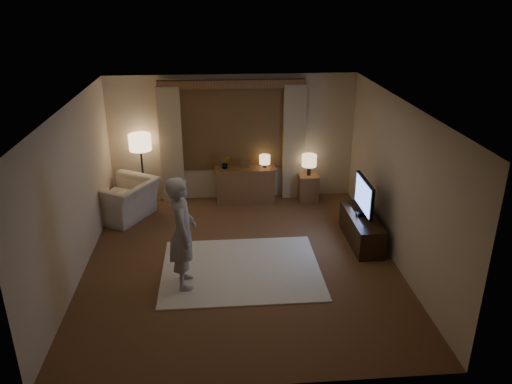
{
  "coord_description": "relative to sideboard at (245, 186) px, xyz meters",
  "views": [
    {
      "loc": [
        -0.34,
        -7.11,
        4.19
      ],
      "look_at": [
        0.3,
        0.6,
        0.99
      ],
      "focal_mm": 35.0,
      "sensor_mm": 36.0,
      "label": 1
    }
  ],
  "objects": [
    {
      "name": "person",
      "position": [
        -1.11,
        -3.1,
        0.53
      ],
      "size": [
        0.46,
        0.66,
        1.72
      ],
      "primitive_type": "imported",
      "rotation": [
        0.0,
        0.0,
        1.65
      ],
      "color": "#ACA69F",
      "rests_on": "rug"
    },
    {
      "name": "table_lamp_side",
      "position": [
        1.31,
        -0.05,
        0.52
      ],
      "size": [
        0.3,
        0.3,
        0.44
      ],
      "color": "black",
      "rests_on": "side_table"
    },
    {
      "name": "side_table",
      "position": [
        1.31,
        -0.05,
        -0.07
      ],
      "size": [
        0.4,
        0.4,
        0.56
      ],
      "primitive_type": "cube",
      "color": "brown",
      "rests_on": "floor"
    },
    {
      "name": "rug",
      "position": [
        -0.24,
        -2.74,
        -0.34
      ],
      "size": [
        2.5,
        2.0,
        0.02
      ],
      "primitive_type": "cube",
      "color": "#F6E8CF",
      "rests_on": "floor"
    },
    {
      "name": "floor_lamp",
      "position": [
        -2.08,
        0.0,
        0.91
      ],
      "size": [
        0.44,
        0.44,
        1.5
      ],
      "color": "black",
      "rests_on": "floor"
    },
    {
      "name": "picture_frame",
      "position": [
        0.0,
        0.0,
        0.45
      ],
      "size": [
        0.16,
        0.02,
        0.2
      ],
      "primitive_type": "cube",
      "color": "brown",
      "rests_on": "sideboard"
    },
    {
      "name": "sideboard",
      "position": [
        0.0,
        0.0,
        0.0
      ],
      "size": [
        1.2,
        0.4,
        0.7
      ],
      "primitive_type": "cube",
      "color": "brown",
      "rests_on": "floor"
    },
    {
      "name": "tv_stand",
      "position": [
        1.91,
        -1.96,
        -0.1
      ],
      "size": [
        0.45,
        1.4,
        0.5
      ],
      "primitive_type": "cube",
      "color": "black",
      "rests_on": "floor"
    },
    {
      "name": "tv",
      "position": [
        1.91,
        -1.96,
        0.52
      ],
      "size": [
        0.23,
        0.93,
        0.67
      ],
      "color": "black",
      "rests_on": "tv_stand"
    },
    {
      "name": "room",
      "position": [
        -0.24,
        -2.0,
        0.98
      ],
      "size": [
        5.04,
        5.54,
        2.64
      ],
      "color": "brown",
      "rests_on": "ground"
    },
    {
      "name": "plant",
      "position": [
        -0.4,
        0.0,
        0.5
      ],
      "size": [
        0.16,
        0.13,
        0.3
      ],
      "primitive_type": "imported",
      "color": "#999999",
      "rests_on": "sideboard"
    },
    {
      "name": "table_lamp_sideboard",
      "position": [
        0.4,
        0.0,
        0.55
      ],
      "size": [
        0.22,
        0.22,
        0.3
      ],
      "color": "black",
      "rests_on": "sideboard"
    },
    {
      "name": "armchair",
      "position": [
        -2.39,
        -0.6,
        0.02
      ],
      "size": [
        1.44,
        1.49,
        0.75
      ],
      "primitive_type": "imported",
      "rotation": [
        0.0,
        0.0,
        -2.09
      ],
      "color": "beige",
      "rests_on": "floor"
    }
  ]
}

